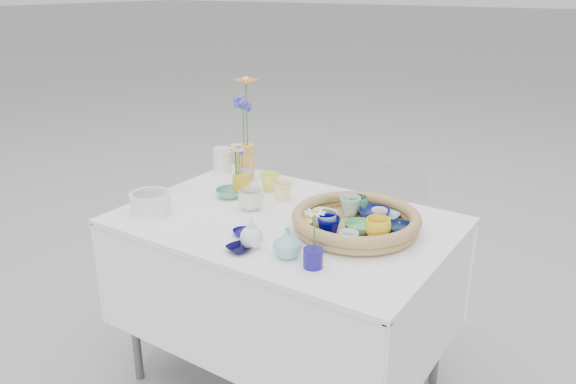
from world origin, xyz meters
The scene contains 34 objects.
ground centered at (0.00, 0.00, 0.00)m, with size 80.00×80.00×0.00m, color gray.
display_table centered at (0.00, 0.00, 0.00)m, with size 1.26×0.86×0.77m, color white, non-canonical shape.
wicker_tray centered at (0.28, 0.05, 0.80)m, with size 0.47×0.47×0.08m, color olive, non-canonical shape.
tray_ceramic_0 centered at (0.30, 0.16, 0.80)m, with size 0.12×0.12×0.04m, color navy.
tray_ceramic_1 centered at (0.44, 0.08, 0.80)m, with size 0.11×0.11×0.03m, color #0C1D44.
tray_ceramic_2 centered at (0.39, 0.01, 0.82)m, with size 0.09×0.09×0.07m, color yellow.
tray_ceramic_3 centered at (0.31, 0.01, 0.80)m, with size 0.11×0.11×0.03m, color #48A768.
tray_ceramic_4 centered at (0.21, -0.06, 0.82)m, with size 0.09×0.09×0.07m, color gray.
tray_ceramic_5 centered at (0.14, 0.05, 0.80)m, with size 0.10×0.10×0.02m, color #A3D9CC.
tray_ceramic_6 centered at (0.21, 0.13, 0.82)m, with size 0.08×0.08×0.08m, color #96C2A8.
tray_ceramic_7 centered at (0.34, 0.13, 0.81)m, with size 0.06×0.06×0.06m, color beige.
tray_ceramic_8 centered at (0.35, 0.18, 0.79)m, with size 0.09×0.09×0.02m, color #7FB0DA.
tray_ceramic_9 centered at (0.24, -0.09, 0.82)m, with size 0.08×0.08×0.08m, color #000051.
tray_ceramic_10 centered at (0.13, -0.04, 0.80)m, with size 0.08×0.08×0.03m, color #ECD863.
tray_ceramic_11 centered at (0.34, -0.13, 0.81)m, with size 0.07×0.07×0.06m, color silver.
tray_ceramic_12 centered at (0.22, 0.19, 0.81)m, with size 0.08×0.08×0.06m, color #3D7D57.
loose_ceramic_0 centered at (-0.23, 0.23, 0.80)m, with size 0.08×0.08×0.08m, color #E3E551.
loose_ceramic_1 centered at (-0.13, 0.17, 0.80)m, with size 0.08×0.08×0.08m, color #FFD190.
loose_ceramic_2 centered at (-0.33, 0.06, 0.78)m, with size 0.12×0.12×0.04m, color #528F72.
loose_ceramic_3 centered at (-0.17, 0.01, 0.81)m, with size 0.10×0.10×0.08m, color beige.
loose_ceramic_4 centered at (-0.05, -0.21, 0.78)m, with size 0.07×0.07×0.02m, color #120B5C.
loose_ceramic_5 centered at (-0.38, 0.23, 0.80)m, with size 0.07×0.07×0.06m, color silver.
loose_ceramic_6 centered at (0.03, -0.32, 0.78)m, with size 0.08×0.08×0.02m, color black.
fluted_bowl centered at (-0.48, -0.24, 0.81)m, with size 0.16×0.16×0.08m, color silver, non-canonical shape.
bud_vase_paleblue centered at (0.05, -0.28, 0.83)m, with size 0.08×0.08×0.12m, color silver, non-canonical shape.
bud_vase_seafoam centered at (0.18, -0.26, 0.82)m, with size 0.10×0.10×0.10m, color #7BC2BF.
bud_vase_cobalt centered at (0.29, -0.28, 0.80)m, with size 0.06×0.06×0.06m, color navy.
single_daisy centered at (0.29, -0.26, 0.89)m, with size 0.08×0.08×0.14m, color white, non-canonical shape.
tall_vase_yellow centered at (-0.42, 0.29, 0.85)m, with size 0.09×0.09×0.16m, color #E6A74C.
gerbera centered at (-0.41, 0.30, 1.08)m, with size 0.12×0.12×0.32m, color orange, non-canonical shape.
hydrangea centered at (-0.43, 0.30, 1.02)m, with size 0.07×0.07×0.25m, color #3C36BA, non-canonical shape.
white_pitcher centered at (-0.58, 0.31, 0.82)m, with size 0.12×0.09×0.12m, color silver, non-canonical shape.
daisy_cup centered at (-0.33, 0.14, 0.80)m, with size 0.07×0.07×0.08m, color gold.
daisy_posy centered at (-0.33, 0.15, 0.91)m, with size 0.08×0.08×0.14m, color white, non-canonical shape.
Camera 1 is at (1.12, -1.66, 1.63)m, focal length 35.00 mm.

